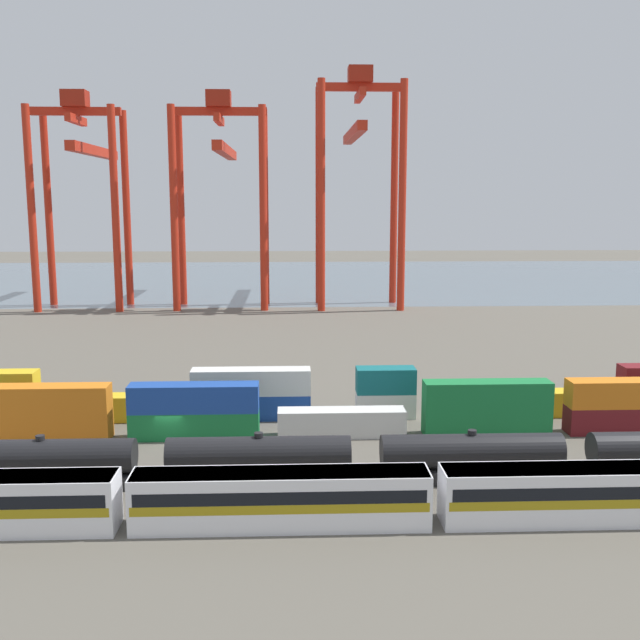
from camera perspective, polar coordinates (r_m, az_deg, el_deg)
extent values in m
plane|color=#5B564C|center=(109.11, -8.22, -2.53)|extent=(420.00, 420.00, 0.00)
cube|color=slate|center=(207.87, -5.41, 3.18)|extent=(400.00, 110.00, 0.01)
cube|color=silver|center=(52.18, -3.04, -13.64)|extent=(20.42, 3.10, 3.90)
cube|color=#9E8414|center=(52.21, -3.03, -13.74)|extent=(20.01, 3.14, 0.64)
cube|color=black|center=(51.91, -3.04, -12.95)|extent=(19.60, 3.13, 0.90)
cube|color=slate|center=(51.51, -3.05, -11.83)|extent=(20.21, 2.85, 0.36)
cube|color=silver|center=(56.07, 19.88, -12.53)|extent=(20.42, 3.10, 3.90)
cube|color=#9E8414|center=(56.10, 19.88, -12.62)|extent=(20.01, 3.14, 0.64)
cube|color=black|center=(55.82, 19.92, -11.88)|extent=(19.60, 3.13, 0.90)
cube|color=slate|center=(55.45, 19.99, -10.83)|extent=(20.21, 2.85, 0.36)
cube|color=#232326|center=(62.99, -20.60, -11.48)|extent=(14.46, 2.50, 1.10)
cylinder|color=black|center=(62.35, -20.70, -9.84)|extent=(14.46, 2.73, 2.73)
cylinder|color=black|center=(61.88, -20.79, -8.48)|extent=(0.70, 0.70, 0.36)
cube|color=#232326|center=(59.94, -4.71, -11.97)|extent=(14.46, 2.50, 1.10)
cylinder|color=black|center=(59.27, -4.74, -10.25)|extent=(14.46, 2.73, 2.73)
cylinder|color=black|center=(58.77, -4.76, -8.83)|extent=(0.70, 0.70, 0.36)
cube|color=#232326|center=(61.57, 11.55, -11.54)|extent=(14.46, 2.50, 1.10)
cylinder|color=black|center=(60.92, 11.61, -9.86)|extent=(14.46, 2.73, 2.73)
cylinder|color=black|center=(60.43, 11.66, -8.48)|extent=(0.70, 0.70, 0.36)
cube|color=orange|center=(74.25, -20.42, -7.69)|extent=(12.10, 2.44, 2.60)
cube|color=orange|center=(73.55, -20.53, -5.75)|extent=(12.10, 2.44, 2.60)
cube|color=#197538|center=(71.18, -9.65, -7.95)|extent=(12.10, 2.44, 2.60)
cube|color=#1C4299|center=(70.45, -9.70, -5.93)|extent=(12.10, 2.44, 2.60)
cube|color=silver|center=(70.75, 1.67, -7.92)|extent=(12.10, 2.44, 2.60)
cube|color=#197538|center=(73.00, 12.70, -7.61)|extent=(12.10, 2.44, 2.60)
cube|color=#197538|center=(72.29, 12.77, -5.63)|extent=(12.10, 2.44, 2.60)
cube|color=maroon|center=(77.70, 22.71, -7.08)|extent=(12.10, 2.44, 2.60)
cube|color=orange|center=(77.03, 22.83, -5.22)|extent=(12.10, 2.44, 2.60)
cube|color=gold|center=(78.40, -15.49, -6.54)|extent=(12.10, 2.44, 2.60)
cube|color=#1C4299|center=(76.44, -5.31, -6.64)|extent=(12.10, 2.44, 2.60)
cube|color=silver|center=(75.76, -5.34, -4.75)|extent=(12.10, 2.44, 2.60)
cube|color=silver|center=(76.94, 5.06, -6.53)|extent=(6.04, 2.44, 2.60)
cube|color=#146066|center=(76.27, 5.09, -4.65)|extent=(6.04, 2.44, 2.60)
cube|color=gold|center=(79.85, 14.98, -6.22)|extent=(12.10, 2.44, 2.60)
cylinder|color=red|center=(155.52, -21.36, 7.90)|extent=(1.50, 1.50, 40.06)
cylinder|color=red|center=(151.07, -15.52, 8.17)|extent=(1.50, 1.50, 40.06)
cylinder|color=red|center=(165.14, -20.22, 8.02)|extent=(1.50, 1.50, 40.06)
cylinder|color=red|center=(160.97, -14.69, 8.26)|extent=(1.50, 1.50, 40.06)
cube|color=red|center=(158.86, -18.33, 15.04)|extent=(17.72, 1.20, 1.60)
cube|color=red|center=(158.70, -18.30, 14.47)|extent=(1.20, 11.74, 1.60)
cube|color=red|center=(170.37, -17.04, 12.36)|extent=(2.00, 35.83, 2.00)
cube|color=maroon|center=(159.14, -18.38, 15.90)|extent=(4.80, 4.00, 3.20)
cylinder|color=red|center=(149.26, -11.20, 8.35)|extent=(1.50, 1.50, 40.18)
cylinder|color=red|center=(147.60, -4.40, 8.49)|extent=(1.50, 1.50, 40.18)
cylinder|color=red|center=(158.60, -10.68, 8.41)|extent=(1.50, 1.50, 40.18)
cylinder|color=red|center=(157.04, -4.27, 8.54)|extent=(1.50, 1.50, 40.18)
cube|color=red|center=(153.80, -7.81, 15.66)|extent=(19.11, 1.20, 1.60)
cube|color=red|center=(153.63, -7.80, 15.07)|extent=(1.20, 11.05, 1.60)
cube|color=red|center=(166.85, -7.30, 12.79)|extent=(2.00, 39.27, 2.00)
cube|color=maroon|center=(154.09, -7.83, 16.55)|extent=(4.80, 4.00, 3.20)
cylinder|color=red|center=(146.51, 0.11, 9.45)|extent=(1.50, 1.50, 44.98)
cylinder|color=red|center=(148.03, 6.37, 9.39)|extent=(1.50, 1.50, 44.98)
cylinder|color=red|center=(158.14, -0.07, 9.44)|extent=(1.50, 1.50, 44.98)
cylinder|color=red|center=(159.55, 5.74, 9.40)|extent=(1.50, 1.50, 44.98)
cube|color=red|center=(154.41, 3.11, 17.51)|extent=(17.54, 1.20, 1.60)
cube|color=red|center=(154.19, 3.11, 16.92)|extent=(1.20, 13.24, 1.60)
cube|color=red|center=(166.99, 2.64, 14.16)|extent=(2.00, 38.89, 2.00)
cube|color=maroon|center=(154.76, 3.12, 18.39)|extent=(4.80, 4.00, 3.20)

